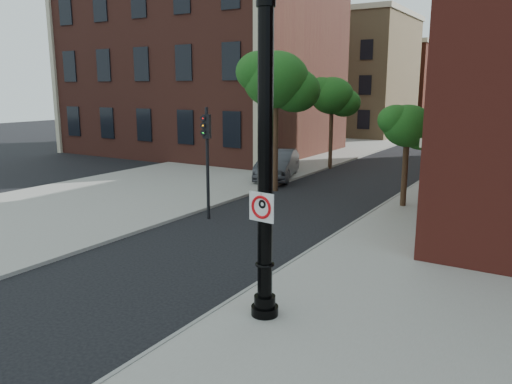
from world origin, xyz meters
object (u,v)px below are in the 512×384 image
Objects in this scene: lamppost at (265,173)px; parked_car at (277,164)px; traffic_signal_right at (446,143)px; traffic_signal_left at (207,145)px; no_parking_sign at (262,207)px.

lamppost reaches higher than parked_car.
traffic_signal_left is at bearing -148.26° from traffic_signal_right.
no_parking_sign is 10.00m from traffic_signal_right.
lamppost is 1.42× the size of parked_car.
lamppost is 8.83m from traffic_signal_left.
traffic_signal_right is (9.82, -5.48, 2.28)m from parked_car.
no_parking_sign is 0.14× the size of traffic_signal_left.
no_parking_sign is at bearing -80.48° from parked_car.
no_parking_sign is 8.97m from traffic_signal_left.
parked_car is (-8.14, 15.15, -2.45)m from lamppost.
parked_car is at bearing 159.14° from traffic_signal_right.
traffic_signal_right is at bearing 86.21° from no_parking_sign.
lamppost is at bearing -91.55° from traffic_signal_right.
traffic_signal_left is (1.91, -8.91, 2.07)m from parked_car.
parked_car is at bearing 123.81° from no_parking_sign.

